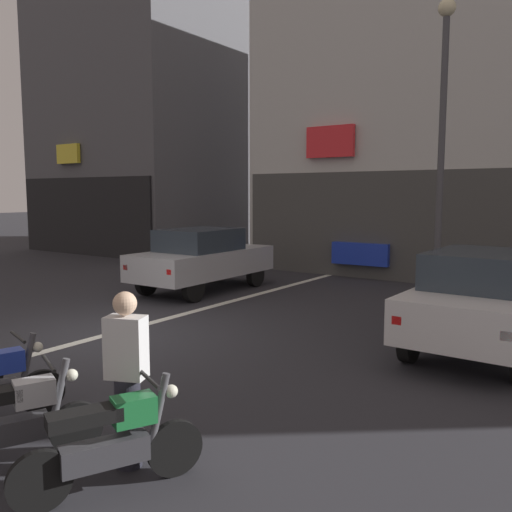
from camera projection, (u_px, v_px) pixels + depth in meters
name	position (u px, v px, depth m)	size (l,w,h in m)	color
ground_plane	(100.00, 337.00, 9.63)	(120.00, 120.00, 0.00)	#2B2B30
lane_centre_line	(280.00, 288.00, 14.52)	(0.20, 18.00, 0.01)	silver
building_corner_left	(164.00, 34.00, 25.25)	(8.24, 9.94, 20.07)	#56565B
building_mid_block	(430.00, 111.00, 18.59)	(9.70, 8.16, 10.80)	silver
car_silver_crossing_near	(202.00, 258.00, 14.04)	(1.82, 4.13, 1.64)	black
car_white_parked_kerbside	(485.00, 298.00, 8.65)	(1.82, 4.13, 1.64)	black
car_blue_down_street	(383.00, 244.00, 17.72)	(1.94, 4.17, 1.64)	black
street_lamp	(442.00, 125.00, 11.23)	(0.36, 0.36, 6.50)	#47474C
motorcycle_silver_row_right_mid	(14.00, 421.00, 4.98)	(0.77, 1.56, 0.98)	black
motorcycle_green_row_rightmost	(112.00, 441.00, 4.57)	(0.79, 1.54, 0.98)	black
person_by_motorcycles	(127.00, 378.00, 4.97)	(0.42, 0.34, 1.67)	#23232D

